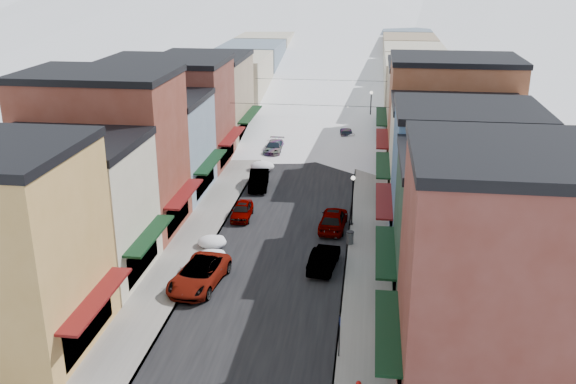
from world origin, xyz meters
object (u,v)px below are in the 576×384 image
(car_white_suv, at_px, (199,274))
(car_silver_sedan, at_px, (242,210))
(streetlamp_near, at_px, (353,194))
(car_green_sedan, at_px, (324,258))
(trash_can, at_px, (350,237))
(car_dark_hatch, at_px, (259,180))

(car_white_suv, xyz_separation_m, car_silver_sedan, (0.46, 11.95, -0.16))
(streetlamp_near, bearing_deg, car_green_sedan, -101.74)
(car_green_sedan, distance_m, trash_can, 4.33)
(car_green_sedan, relative_size, trash_can, 4.60)
(car_silver_sedan, bearing_deg, streetlamp_near, -5.53)
(car_green_sedan, distance_m, streetlamp_near, 8.23)
(car_white_suv, relative_size, car_green_sedan, 1.31)
(trash_can, xyz_separation_m, streetlamp_near, (0.00, 3.81, 2.08))
(car_white_suv, distance_m, car_silver_sedan, 11.96)
(car_green_sedan, bearing_deg, car_dark_hatch, -58.45)
(car_dark_hatch, bearing_deg, car_green_sedan, -71.59)
(car_silver_sedan, xyz_separation_m, streetlamp_near, (9.04, -0.53, 2.06))
(car_dark_hatch, relative_size, car_green_sedan, 1.07)
(car_dark_hatch, relative_size, streetlamp_near, 1.18)
(streetlamp_near, bearing_deg, car_white_suv, -129.75)
(car_silver_sedan, distance_m, car_green_sedan, 11.16)
(car_white_suv, height_order, streetlamp_near, streetlamp_near)
(trash_can, distance_m, streetlamp_near, 4.34)
(car_green_sedan, bearing_deg, trash_can, -105.22)
(car_white_suv, distance_m, car_dark_hatch, 19.61)
(car_silver_sedan, height_order, streetlamp_near, streetlamp_near)
(car_dark_hatch, xyz_separation_m, car_green_sedan, (7.36, -15.99, -0.05))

